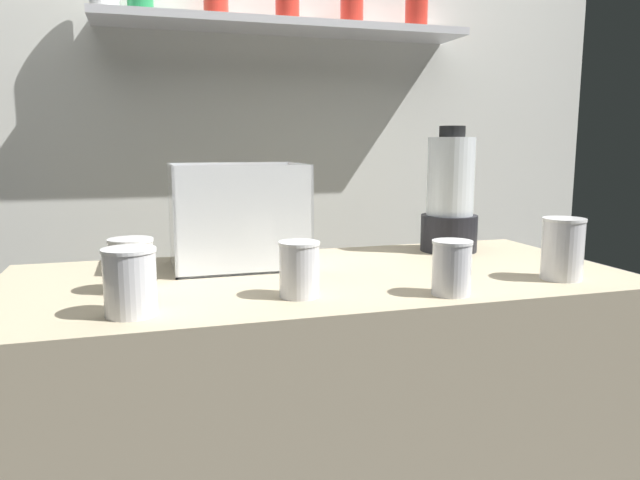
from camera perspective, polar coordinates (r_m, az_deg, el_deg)
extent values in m
cube|color=tan|center=(1.52, 0.00, -20.15)|extent=(1.40, 0.64, 0.90)
cube|color=silver|center=(2.07, -6.23, 10.72)|extent=(2.60, 0.04, 2.50)
cube|color=silver|center=(2.01, -3.15, 19.78)|extent=(1.19, 0.20, 0.02)
cylinder|color=red|center=(1.99, -9.97, 21.73)|extent=(0.08, 0.08, 0.11)
cylinder|color=red|center=(2.02, -3.15, 21.67)|extent=(0.08, 0.08, 0.11)
cylinder|color=red|center=(2.10, 3.07, 21.18)|extent=(0.08, 0.08, 0.11)
cylinder|color=red|center=(2.16, 9.24, 20.72)|extent=(0.08, 0.08, 0.11)
cube|color=white|center=(1.46, -7.77, -2.35)|extent=(0.31, 0.23, 0.01)
cube|color=white|center=(1.34, -7.14, 1.81)|extent=(0.31, 0.01, 0.25)
cube|color=white|center=(1.55, -8.51, 2.81)|extent=(0.31, 0.01, 0.25)
cube|color=white|center=(1.43, -14.00, 2.09)|extent=(0.01, 0.23, 0.25)
cube|color=white|center=(1.48, -1.94, 2.58)|extent=(0.01, 0.23, 0.25)
cone|color=orange|center=(1.45, -6.85, -1.60)|extent=(0.16, 0.08, 0.03)
cone|color=orange|center=(1.48, -6.35, -1.40)|extent=(0.11, 0.15, 0.03)
cone|color=orange|center=(1.44, -9.35, -1.88)|extent=(0.12, 0.14, 0.03)
cone|color=orange|center=(1.47, -5.14, -1.34)|extent=(0.15, 0.07, 0.03)
cone|color=orange|center=(1.46, -7.17, -0.56)|extent=(0.10, 0.13, 0.03)
cone|color=orange|center=(1.47, -6.16, -0.29)|extent=(0.06, 0.16, 0.03)
cone|color=orange|center=(1.46, -8.68, -0.40)|extent=(0.05, 0.17, 0.03)
cone|color=orange|center=(1.46, -6.73, -0.41)|extent=(0.10, 0.19, 0.03)
cone|color=orange|center=(1.45, -6.73, 0.44)|extent=(0.16, 0.14, 0.03)
cone|color=orange|center=(1.46, -6.98, 1.15)|extent=(0.10, 0.19, 0.03)
cylinder|color=black|center=(1.68, 12.25, 0.67)|extent=(0.15, 0.15, 0.10)
cylinder|color=silver|center=(1.67, 12.44, 5.97)|extent=(0.13, 0.13, 0.21)
cylinder|color=orange|center=(1.68, 12.33, 3.04)|extent=(0.11, 0.11, 0.04)
cylinder|color=black|center=(1.67, 12.58, 10.13)|extent=(0.07, 0.07, 0.03)
cylinder|color=white|center=(1.25, -17.63, -2.45)|extent=(0.09, 0.09, 0.10)
cylinder|color=orange|center=(1.25, -17.60, -3.02)|extent=(0.08, 0.08, 0.08)
cylinder|color=white|center=(1.24, -17.75, -0.01)|extent=(0.09, 0.09, 0.01)
cylinder|color=white|center=(1.08, -17.76, -4.01)|extent=(0.09, 0.09, 0.11)
cylinder|color=maroon|center=(1.08, -17.72, -4.71)|extent=(0.08, 0.08, 0.09)
cylinder|color=white|center=(1.07, -17.91, -0.92)|extent=(0.09, 0.09, 0.01)
cylinder|color=white|center=(1.15, -1.99, -2.97)|extent=(0.08, 0.08, 0.10)
cylinder|color=orange|center=(1.16, -1.99, -3.85)|extent=(0.07, 0.07, 0.07)
cylinder|color=white|center=(1.14, -2.01, -0.31)|extent=(0.08, 0.08, 0.01)
cylinder|color=white|center=(1.20, 12.51, -2.75)|extent=(0.08, 0.08, 0.10)
cylinder|color=maroon|center=(1.20, 12.50, -3.26)|extent=(0.07, 0.07, 0.08)
cylinder|color=white|center=(1.19, 12.60, -0.20)|extent=(0.08, 0.08, 0.01)
cylinder|color=white|center=(1.40, 22.26, -0.91)|extent=(0.09, 0.09, 0.13)
cylinder|color=orange|center=(1.41, 22.21, -1.58)|extent=(0.08, 0.08, 0.10)
cylinder|color=white|center=(1.39, 22.43, 1.83)|extent=(0.09, 0.09, 0.01)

